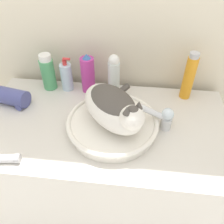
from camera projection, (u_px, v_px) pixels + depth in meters
name	position (u px, v px, depth m)	size (l,w,h in m)	color
wall_back	(113.00, 3.00, 1.00)	(8.00, 0.05, 2.40)	beige
vanity_counter	(105.00, 178.00, 1.27)	(1.07, 0.57, 0.82)	beige
sink_basin	(112.00, 124.00, 0.96)	(0.37, 0.37, 0.05)	white
cat	(114.00, 107.00, 0.89)	(0.32, 0.39, 0.16)	silver
faucet	(164.00, 117.00, 0.94)	(0.14, 0.05, 0.13)	silver
spray_bottle_trigger	(88.00, 74.00, 1.12)	(0.07, 0.07, 0.20)	#B2338C
soap_pump_bottle	(67.00, 77.00, 1.14)	(0.06, 0.06, 0.17)	silver
mouthwash_bottle	(48.00, 72.00, 1.14)	(0.07, 0.07, 0.18)	#4CA366
lotion_bottle_white	(114.00, 74.00, 1.10)	(0.06, 0.06, 0.20)	silver
shampoo_bottle_tall	(189.00, 77.00, 1.07)	(0.05, 0.05, 0.23)	orange
hair_dryer	(12.00, 97.00, 1.08)	(0.18, 0.11, 0.08)	#474C8C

